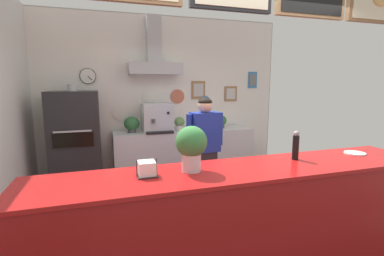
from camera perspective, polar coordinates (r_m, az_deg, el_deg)
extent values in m
plane|color=#3F3A38|center=(3.27, 5.16, -23.66)|extent=(6.37, 6.37, 0.00)
cube|color=#9E9E99|center=(5.30, -5.82, 5.97)|extent=(4.48, 0.12, 2.95)
cube|color=white|center=(5.24, -5.68, 5.93)|extent=(4.44, 0.01, 2.91)
cylinder|color=black|center=(5.10, -20.39, 9.85)|extent=(0.26, 0.02, 0.26)
cylinder|color=white|center=(5.09, -20.40, 9.85)|extent=(0.24, 0.01, 0.24)
cube|color=black|center=(5.08, -20.02, 9.51)|extent=(0.07, 0.01, 0.07)
cylinder|color=white|center=(5.13, -14.33, 3.15)|extent=(0.29, 0.02, 0.29)
cylinder|color=white|center=(5.16, -8.79, 6.37)|extent=(0.23, 0.02, 0.23)
cylinder|color=#C1664C|center=(5.27, -2.97, 6.41)|extent=(0.26, 0.02, 0.26)
cylinder|color=teal|center=(5.45, 2.66, 5.28)|extent=(0.24, 0.02, 0.24)
cube|color=teal|center=(5.87, 12.19, 9.51)|extent=(0.19, 0.02, 0.32)
cube|color=slate|center=(5.86, 12.24, 9.51)|extent=(0.14, 0.01, 0.23)
cube|color=#997047|center=(5.39, 1.29, 7.72)|extent=(0.27, 0.02, 0.34)
cube|color=#B8B8B8|center=(5.38, 1.33, 7.72)|extent=(0.19, 0.01, 0.24)
cube|color=#997047|center=(5.65, 7.85, 6.90)|extent=(0.26, 0.02, 0.29)
cube|color=silver|center=(5.64, 7.90, 6.90)|extent=(0.19, 0.01, 0.21)
cube|color=#B7BABF|center=(5.01, -7.53, 11.86)|extent=(0.91, 0.39, 0.20)
cube|color=#B7BABF|center=(5.13, -7.81, 17.37)|extent=(0.24, 0.24, 0.79)
cube|color=olive|center=(3.65, 33.48, 20.73)|extent=(0.75, 0.05, 0.43)
cube|color=beige|center=(3.63, 33.84, 20.76)|extent=(0.67, 0.01, 0.38)
cube|color=maroon|center=(2.59, 10.13, -19.75)|extent=(3.39, 0.61, 1.05)
cube|color=#B31515|center=(2.38, 10.50, -8.34)|extent=(3.46, 0.64, 0.03)
cube|color=silver|center=(5.14, -1.54, -5.49)|extent=(2.49, 0.60, 0.94)
cube|color=#9FA1A5|center=(5.22, -1.53, -8.67)|extent=(2.37, 0.55, 0.02)
cube|color=#232326|center=(4.73, -22.49, -3.08)|extent=(0.73, 0.63, 1.65)
cube|color=black|center=(4.38, -22.94, -2.27)|extent=(0.55, 0.02, 0.20)
cube|color=#B7BABF|center=(4.34, -23.07, -0.64)|extent=(0.51, 0.02, 0.02)
cylinder|color=#B7BABF|center=(4.63, -23.16, 7.54)|extent=(0.14, 0.14, 0.10)
cube|color=#232328|center=(3.89, 2.56, -10.94)|extent=(0.30, 0.23, 0.87)
cube|color=#1E339E|center=(3.71, 2.64, -0.80)|extent=(0.40, 0.26, 0.52)
cylinder|color=#1E339E|center=(3.81, 5.67, -0.17)|extent=(0.08, 0.08, 0.44)
cylinder|color=#1E339E|center=(3.61, -0.55, -0.65)|extent=(0.08, 0.08, 0.44)
sphere|color=#D8AD8E|center=(3.66, 2.68, 4.57)|extent=(0.19, 0.19, 0.19)
ellipsoid|color=black|center=(3.66, 2.68, 5.25)|extent=(0.18, 0.18, 0.11)
cube|color=silver|center=(4.88, -7.11, 2.16)|extent=(0.50, 0.41, 0.49)
cylinder|color=#4C4C51|center=(4.63, -7.80, 1.47)|extent=(0.06, 0.06, 0.06)
cube|color=black|center=(4.67, -6.51, -0.91)|extent=(0.45, 0.10, 0.04)
sphere|color=black|center=(4.68, -4.81, 3.10)|extent=(0.04, 0.04, 0.04)
cylinder|color=#4C4C51|center=(4.86, -12.08, -0.53)|extent=(0.13, 0.13, 0.06)
ellipsoid|color=#2D6638|center=(4.84, -12.12, 0.90)|extent=(0.26, 0.26, 0.23)
cylinder|color=#4C4C51|center=(5.28, 5.84, 0.39)|extent=(0.14, 0.14, 0.06)
ellipsoid|color=#2D6638|center=(5.26, 5.86, 1.55)|extent=(0.22, 0.22, 0.20)
cylinder|color=beige|center=(4.99, -2.54, 0.05)|extent=(0.12, 0.12, 0.09)
ellipsoid|color=#5B844C|center=(4.97, -2.55, 1.27)|extent=(0.18, 0.18, 0.17)
cylinder|color=black|center=(2.73, 20.28, -3.77)|extent=(0.06, 0.06, 0.22)
sphere|color=gray|center=(2.71, 20.44, -1.07)|extent=(0.05, 0.05, 0.05)
cylinder|color=white|center=(3.23, 30.16, -4.42)|extent=(0.20, 0.20, 0.01)
cylinder|color=silver|center=(2.24, -0.14, -6.88)|extent=(0.15, 0.15, 0.15)
cylinder|color=gray|center=(2.26, -0.14, -8.06)|extent=(0.14, 0.14, 0.05)
ellipsoid|color=#387A3D|center=(2.20, -0.14, -2.81)|extent=(0.25, 0.25, 0.25)
cube|color=#262628|center=(2.18, -9.12, -9.45)|extent=(0.15, 0.15, 0.01)
cylinder|color=#262628|center=(2.15, -11.12, -8.07)|extent=(0.01, 0.01, 0.13)
cylinder|color=#262628|center=(2.17, -7.23, -7.81)|extent=(0.01, 0.01, 0.13)
cube|color=white|center=(2.16, -9.16, -8.11)|extent=(0.12, 0.12, 0.11)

